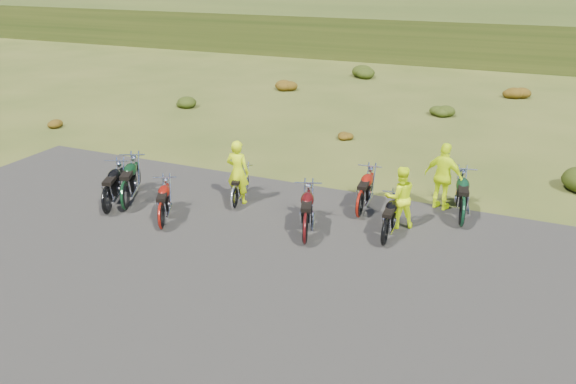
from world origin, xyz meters
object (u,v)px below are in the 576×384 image
at_px(motorcycle_0, 109,214).
at_px(motorcycle_7, 460,227).
at_px(motorcycle_3, 235,209).
at_px(person_middle, 238,173).

xyz_separation_m(motorcycle_0, motorcycle_7, (9.03, 3.07, 0.00)).
bearing_deg(motorcycle_3, person_middle, -0.50).
xyz_separation_m(motorcycle_7, person_middle, (-6.10, -0.93, 0.93)).
bearing_deg(person_middle, motorcycle_3, 100.94).
height_order(motorcycle_0, motorcycle_7, motorcycle_7).
relative_size(motorcycle_7, person_middle, 1.23).
bearing_deg(motorcycle_0, motorcycle_7, -94.76).
bearing_deg(motorcycle_7, motorcycle_0, 99.00).
height_order(motorcycle_3, person_middle, person_middle).
height_order(motorcycle_3, motorcycle_7, motorcycle_7).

